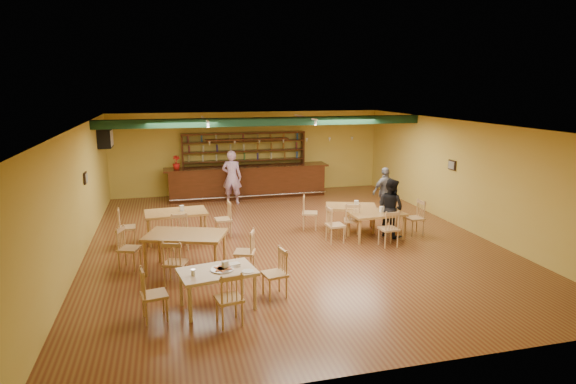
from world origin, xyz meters
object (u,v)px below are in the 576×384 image
object	(u,v)px
near_table	(218,289)
dining_table_b	(351,218)
dining_table_c	(186,252)
patron_bar	(232,177)
patron_right_a	(390,208)
dining_table_d	(376,225)
bar_counter	(248,182)
dining_table_a	(177,226)

from	to	relation	value
near_table	dining_table_b	bearing A→B (deg)	33.52
dining_table_c	near_table	xyz separation A→B (m)	(0.47, -1.97, -0.06)
patron_bar	patron_right_a	distance (m)	5.85
patron_bar	patron_right_a	size ratio (longest dim) A/B	1.17
dining_table_d	patron_right_a	bearing A→B (deg)	10.48
bar_counter	dining_table_d	world-z (taller)	bar_counter
dining_table_a	near_table	size ratio (longest dim) A/B	1.16
dining_table_d	patron_bar	distance (m)	5.70
dining_table_b	dining_table_d	xyz separation A→B (m)	(0.36, -0.90, 0.01)
dining_table_d	patron_right_a	distance (m)	0.63
dining_table_a	dining_table_c	xyz separation A→B (m)	(0.15, -2.19, 0.03)
near_table	patron_bar	size ratio (longest dim) A/B	0.73
dining_table_a	dining_table_d	distance (m)	5.20
bar_counter	near_table	bearing A→B (deg)	-103.14
dining_table_a	patron_bar	distance (m)	4.12
dining_table_c	patron_bar	world-z (taller)	patron_bar
dining_table_c	near_table	world-z (taller)	dining_table_c
dining_table_b	near_table	distance (m)	5.69
bar_counter	patron_bar	bearing A→B (deg)	-129.26
dining_table_c	patron_right_a	distance (m)	5.51
dining_table_c	dining_table_d	distance (m)	5.05
dining_table_d	patron_bar	size ratio (longest dim) A/B	0.77
bar_counter	dining_table_a	size ratio (longest dim) A/B	3.77
patron_bar	dining_table_c	bearing A→B (deg)	90.95
dining_table_b	near_table	bearing A→B (deg)	-118.01
dining_table_a	dining_table_d	bearing A→B (deg)	-16.25
patron_right_a	dining_table_b	bearing A→B (deg)	19.10
patron_bar	patron_right_a	xyz separation A→B (m)	(3.58, -4.62, -0.13)
patron_bar	bar_counter	bearing A→B (deg)	-111.09
dining_table_b	dining_table_d	bearing A→B (deg)	-50.14
dining_table_a	patron_bar	xyz separation A→B (m)	(1.94, 3.60, 0.53)
bar_counter	dining_table_b	distance (m)	5.11
dining_table_a	dining_table_c	distance (m)	2.19
patron_bar	near_table	bearing A→B (deg)	98.45
dining_table_a	near_table	world-z (taller)	dining_table_a
dining_table_b	dining_table_c	bearing A→B (deg)	-138.51
dining_table_c	near_table	bearing A→B (deg)	-57.21
bar_counter	dining_table_a	world-z (taller)	bar_counter
dining_table_a	patron_right_a	distance (m)	5.63
patron_right_a	patron_bar	bearing A→B (deg)	11.87
near_table	patron_bar	xyz separation A→B (m)	(1.33, 7.75, 0.56)
dining_table_b	bar_counter	bearing A→B (deg)	132.68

